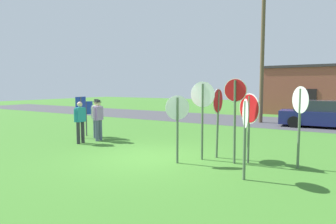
{
  "coord_description": "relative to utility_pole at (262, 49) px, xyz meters",
  "views": [
    {
      "loc": [
        5.44,
        -7.55,
        2.31
      ],
      "look_at": [
        -0.57,
        2.16,
        1.3
      ],
      "focal_mm": 31.33,
      "sensor_mm": 36.0,
      "label": 1
    }
  ],
  "objects": [
    {
      "name": "stop_sign_far_back",
      "position": [
        1.9,
        -10.55,
        -2.89
      ],
      "size": [
        0.7,
        0.14,
        2.54
      ],
      "color": "#51664C",
      "rests_on": "ground"
    },
    {
      "name": "utility_pole",
      "position": [
        0.0,
        0.0,
        0.0
      ],
      "size": [
        1.8,
        0.24,
        8.85
      ],
      "color": "brown",
      "rests_on": "ground"
    },
    {
      "name": "parked_car_on_street",
      "position": [
        3.36,
        -0.36,
        -3.92
      ],
      "size": [
        4.42,
        2.26,
        1.51
      ],
      "color": "navy",
      "rests_on": "ground"
    },
    {
      "name": "person_in_dark_shirt",
      "position": [
        -4.24,
        -9.96,
        -3.62
      ],
      "size": [
        0.32,
        0.57,
        1.74
      ],
      "color": "#4C5670",
      "rests_on": "ground"
    },
    {
      "name": "stop_sign_nearest",
      "position": [
        3.59,
        -10.04,
        -3.03
      ],
      "size": [
        0.5,
        0.57,
        2.31
      ],
      "color": "#51664C",
      "rests_on": "ground"
    },
    {
      "name": "stop_sign_rear_right",
      "position": [
        0.87,
        -10.58,
        -2.92
      ],
      "size": [
        0.79,
        0.07,
        2.45
      ],
      "color": "#51664C",
      "rests_on": "ground"
    },
    {
      "name": "street_asphalt",
      "position": [
        -0.71,
        0.62,
        -4.6
      ],
      "size": [
        60.0,
        6.4,
        0.01
      ],
      "primitive_type": "cube",
      "color": "#424247",
      "rests_on": "ground"
    },
    {
      "name": "ground_plane",
      "position": [
        -0.71,
        -11.32,
        -4.61
      ],
      "size": [
        80.0,
        80.0,
        0.0
      ],
      "primitive_type": "plane",
      "color": "#3D7528"
    },
    {
      "name": "stop_sign_low_front",
      "position": [
        2.61,
        -11.86,
        -3.25
      ],
      "size": [
        0.34,
        0.64,
        2.01
      ],
      "color": "#51664C",
      "rests_on": "ground"
    },
    {
      "name": "person_near_signs",
      "position": [
        -4.82,
        -9.48,
        -3.62
      ],
      "size": [
        0.31,
        0.57,
        1.74
      ],
      "color": "#4C5670",
      "rests_on": "ground"
    },
    {
      "name": "building_background",
      "position": [
        2.1,
        8.16,
        -2.62
      ],
      "size": [
        7.45,
        4.64,
        3.96
      ],
      "color": "brown",
      "rests_on": "ground"
    },
    {
      "name": "stop_sign_rear_left",
      "position": [
        0.42,
        -11.36,
        -3.23
      ],
      "size": [
        0.53,
        0.51,
        2.04
      ],
      "color": "#51664C",
      "rests_on": "ground"
    },
    {
      "name": "person_with_sunhat",
      "position": [
        -4.43,
        -10.77,
        -3.66
      ],
      "size": [
        0.24,
        0.57,
        1.69
      ],
      "color": "#2D2D33",
      "rests_on": "ground"
    },
    {
      "name": "stop_sign_center_cluster",
      "position": [
        1.18,
        -10.1,
        -3.07
      ],
      "size": [
        0.11,
        0.79,
        2.24
      ],
      "color": "#51664C",
      "rests_on": "ground"
    },
    {
      "name": "info_panel_middle",
      "position": [
        -5.63,
        -9.36,
        -3.5
      ],
      "size": [
        0.43,
        0.45,
        1.61
      ],
      "color": "#4C4C51",
      "rests_on": "ground"
    },
    {
      "name": "stop_sign_tallest",
      "position": [
        2.22,
        -10.23,
        -3.17
      ],
      "size": [
        0.75,
        0.52,
        2.1
      ],
      "color": "#51664C",
      "rests_on": "ground"
    },
    {
      "name": "info_panel_leftmost",
      "position": [
        -5.35,
        -9.91,
        -3.34
      ],
      "size": [
        0.06,
        0.6,
        1.84
      ],
      "color": "#4C4C51",
      "rests_on": "ground"
    }
  ]
}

